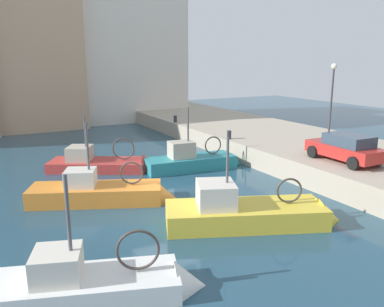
# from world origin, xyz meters

# --- Properties ---
(water_surface) EXTENTS (80.00, 80.00, 0.00)m
(water_surface) POSITION_xyz_m (0.00, 0.00, 0.00)
(water_surface) COLOR navy
(water_surface) RESTS_ON ground
(quay_wall) EXTENTS (9.00, 56.00, 1.20)m
(quay_wall) POSITION_xyz_m (11.50, 0.00, 0.60)
(quay_wall) COLOR #ADA08C
(quay_wall) RESTS_ON ground
(fishing_boat_red) EXTENTS (6.42, 4.76, 4.00)m
(fishing_boat_red) POSITION_xyz_m (-0.76, 6.74, 0.12)
(fishing_boat_red) COLOR #BC3833
(fishing_boat_red) RESTS_ON ground
(fishing_boat_teal) EXTENTS (6.20, 2.47, 4.45)m
(fishing_boat_teal) POSITION_xyz_m (3.99, 4.49, 0.13)
(fishing_boat_teal) COLOR teal
(fishing_boat_teal) RESTS_ON ground
(fishing_boat_white) EXTENTS (5.97, 3.43, 4.25)m
(fishing_boat_white) POSITION_xyz_m (-4.48, -5.54, 0.12)
(fishing_boat_white) COLOR white
(fishing_boat_white) RESTS_ON ground
(fishing_boat_yellow) EXTENTS (7.13, 4.48, 4.39)m
(fishing_boat_yellow) POSITION_xyz_m (2.06, -3.65, 0.13)
(fishing_boat_yellow) COLOR gold
(fishing_boat_yellow) RESTS_ON ground
(fishing_boat_orange) EXTENTS (6.72, 4.21, 4.44)m
(fishing_boat_orange) POSITION_xyz_m (-2.34, 1.57, 0.10)
(fishing_boat_orange) COLOR orange
(fishing_boat_orange) RESTS_ON ground
(parked_car_red) EXTENTS (2.01, 3.97, 1.42)m
(parked_car_red) POSITION_xyz_m (9.25, -1.74, 1.92)
(parked_car_red) COLOR red
(parked_car_red) RESTS_ON quay_wall
(mooring_bollard_mid) EXTENTS (0.28, 0.28, 0.55)m
(mooring_bollard_mid) POSITION_xyz_m (7.35, 6.00, 1.48)
(mooring_bollard_mid) COLOR #2D2D33
(mooring_bollard_mid) RESTS_ON quay_wall
(mooring_bollard_north) EXTENTS (0.28, 0.28, 0.55)m
(mooring_bollard_north) POSITION_xyz_m (7.35, 14.00, 1.48)
(mooring_bollard_north) COLOR #2D2D33
(mooring_bollard_north) RESTS_ON quay_wall
(quay_streetlamp) EXTENTS (0.36, 0.36, 4.83)m
(quay_streetlamp) POSITION_xyz_m (13.00, 2.84, 4.45)
(quay_streetlamp) COLOR #38383D
(quay_streetlamp) RESTS_ON quay_wall
(waterfront_building_west) EXTENTS (11.03, 6.30, 17.95)m
(waterfront_building_west) POSITION_xyz_m (-3.30, 24.11, 8.99)
(waterfront_building_west) COLOR tan
(waterfront_building_west) RESTS_ON ground
(waterfront_building_central) EXTENTS (11.33, 7.00, 13.96)m
(waterfront_building_central) POSITION_xyz_m (7.50, 25.63, 7.00)
(waterfront_building_central) COLOR silver
(waterfront_building_central) RESTS_ON ground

